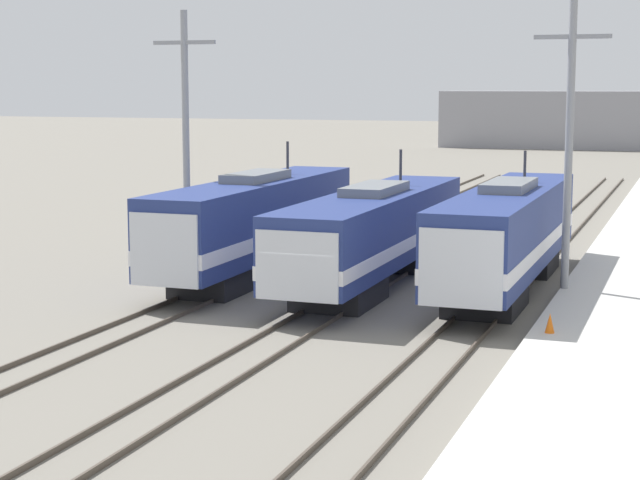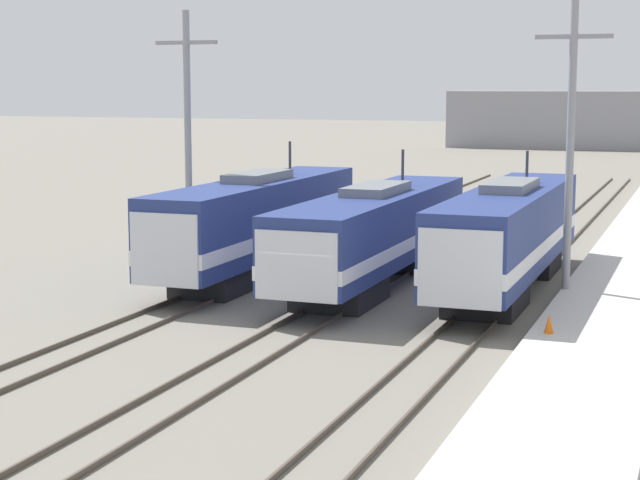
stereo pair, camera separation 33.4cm
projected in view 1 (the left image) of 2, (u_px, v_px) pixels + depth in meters
ground_plane at (310, 322)px, 35.57m from camera, size 400.00×400.00×0.00m
rail_pair_far_left at (171, 309)px, 37.29m from camera, size 1.51×120.00×0.15m
rail_pair_center at (310, 320)px, 35.56m from camera, size 1.51×120.00×0.15m
rail_pair_far_right at (462, 332)px, 33.84m from camera, size 1.51×120.00×0.15m
locomotive_far_left at (251, 224)px, 43.61m from camera, size 2.84×16.22×5.39m
locomotive_center at (371, 234)px, 41.76m from camera, size 3.11×17.25×5.14m
locomotive_far_right at (505, 236)px, 40.50m from camera, size 2.93×17.00×5.16m
catenary_tower_left at (186, 137)px, 44.16m from camera, size 2.76×0.29×10.87m
catenary_tower_right at (569, 143)px, 38.96m from camera, size 2.76×0.29×10.87m
platform at (597, 340)px, 32.44m from camera, size 4.00×120.00×0.35m
traffic_cone at (550, 323)px, 32.51m from camera, size 0.30×0.30×0.61m
depot_building at (584, 120)px, 133.40m from camera, size 35.26×8.40×7.13m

